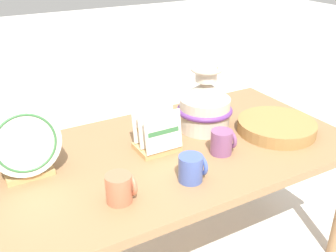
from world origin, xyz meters
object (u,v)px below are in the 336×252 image
at_px(wicker_charger_stack, 276,127).
at_px(mug_terracotta_glaze, 120,188).
at_px(dish_rack_round_plates, 24,144).
at_px(mug_cobalt_glaze, 192,168).
at_px(ceramic_vase, 205,104).
at_px(dish_rack_square_plates, 157,136).
at_px(mug_plum_glaze, 222,142).

xyz_separation_m(wicker_charger_stack, mug_terracotta_glaze, (-0.81, -0.12, 0.02)).
height_order(dish_rack_round_plates, mug_cobalt_glaze, dish_rack_round_plates).
distance_m(ceramic_vase, mug_terracotta_glaze, 0.64).
relative_size(ceramic_vase, wicker_charger_stack, 0.85).
xyz_separation_m(ceramic_vase, dish_rack_square_plates, (-0.28, -0.07, -0.06)).
bearing_deg(ceramic_vase, dish_rack_square_plates, -166.79).
bearing_deg(mug_cobalt_glaze, wicker_charger_stack, 14.24).
bearing_deg(mug_plum_glaze, mug_cobalt_glaze, -153.70).
xyz_separation_m(dish_rack_square_plates, wicker_charger_stack, (0.54, -0.12, -0.03)).
relative_size(mug_terracotta_glaze, mug_cobalt_glaze, 1.00).
xyz_separation_m(wicker_charger_stack, mug_cobalt_glaze, (-0.54, -0.14, 0.02)).
relative_size(ceramic_vase, dish_rack_round_plates, 1.07).
distance_m(wicker_charger_stack, mug_cobalt_glaze, 0.56).
distance_m(wicker_charger_stack, mug_terracotta_glaze, 0.82).
bearing_deg(ceramic_vase, mug_plum_glaze, -105.69).
height_order(dish_rack_square_plates, wicker_charger_stack, dish_rack_square_plates).
relative_size(mug_plum_glaze, mug_cobalt_glaze, 1.00).
height_order(dish_rack_square_plates, mug_terracotta_glaze, dish_rack_square_plates).
bearing_deg(mug_terracotta_glaze, wicker_charger_stack, 8.69).
bearing_deg(mug_cobalt_glaze, dish_rack_round_plates, 146.75).
relative_size(mug_terracotta_glaze, mug_plum_glaze, 1.00).
bearing_deg(dish_rack_round_plates, mug_plum_glaze, -17.37).
distance_m(dish_rack_round_plates, mug_plum_glaze, 0.76).
bearing_deg(mug_cobalt_glaze, ceramic_vase, 49.82).
bearing_deg(wicker_charger_stack, mug_plum_glaze, -174.58).
bearing_deg(mug_cobalt_glaze, mug_terracotta_glaze, 177.28).
xyz_separation_m(mug_terracotta_glaze, mug_cobalt_glaze, (0.27, -0.01, 0.00)).
distance_m(dish_rack_round_plates, dish_rack_square_plates, 0.51).
bearing_deg(dish_rack_square_plates, ceramic_vase, 13.21).
relative_size(ceramic_vase, mug_cobalt_glaze, 2.96).
distance_m(mug_terracotta_glaze, mug_cobalt_glaze, 0.27).
relative_size(wicker_charger_stack, mug_cobalt_glaze, 3.48).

